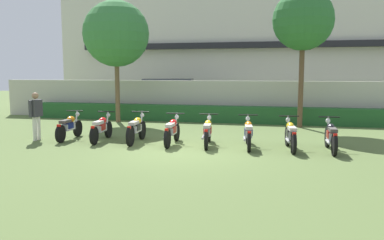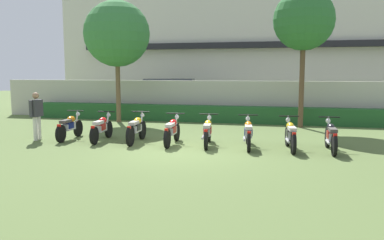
{
  "view_description": "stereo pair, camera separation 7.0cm",
  "coord_description": "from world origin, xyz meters",
  "views": [
    {
      "loc": [
        2.81,
        -10.81,
        2.29
      ],
      "look_at": [
        0.0,
        1.28,
        0.76
      ],
      "focal_mm": 36.81,
      "sensor_mm": 36.0,
      "label": 1
    },
    {
      "loc": [
        2.88,
        -10.79,
        2.29
      ],
      "look_at": [
        0.0,
        1.28,
        0.76
      ],
      "focal_mm": 36.81,
      "sensor_mm": 36.0,
      "label": 2
    }
  ],
  "objects": [
    {
      "name": "tree_far_side",
      "position": [
        3.5,
        5.85,
        4.31
      ],
      "size": [
        2.43,
        2.43,
        5.55
      ],
      "color": "brown",
      "rests_on": "ground"
    },
    {
      "name": "motorcycle_in_row_3",
      "position": [
        -0.57,
        0.96,
        0.44
      ],
      "size": [
        0.6,
        1.89,
        0.95
      ],
      "rotation": [
        0.0,
        0.0,
        1.62
      ],
      "color": "black",
      "rests_on": "ground"
    },
    {
      "name": "motorcycle_in_row_6",
      "position": [
        3.05,
        0.93,
        0.45
      ],
      "size": [
        0.6,
        1.85,
        0.97
      ],
      "rotation": [
        0.0,
        0.0,
        1.69
      ],
      "color": "black",
      "rests_on": "ground"
    },
    {
      "name": "parked_car",
      "position": [
        -3.37,
        10.57,
        0.94
      ],
      "size": [
        4.72,
        2.61,
        1.89
      ],
      "rotation": [
        0.0,
        0.0,
        0.15
      ],
      "color": "#9EA3A8",
      "rests_on": "ground"
    },
    {
      "name": "motorcycle_in_row_0",
      "position": [
        -4.2,
        1.05,
        0.44
      ],
      "size": [
        0.6,
        1.84,
        0.95
      ],
      "rotation": [
        0.0,
        0.0,
        1.64
      ],
      "color": "black",
      "rests_on": "ground"
    },
    {
      "name": "compound_wall",
      "position": [
        0.0,
        7.46,
        0.93
      ],
      "size": [
        22.72,
        0.3,
        1.86
      ],
      "primitive_type": "cube",
      "color": "#BCB7A8",
      "rests_on": "ground"
    },
    {
      "name": "building",
      "position": [
        0.0,
        16.68,
        3.67
      ],
      "size": [
        23.91,
        6.5,
        7.34
      ],
      "color": "beige",
      "rests_on": "ground"
    },
    {
      "name": "motorcycle_in_row_1",
      "position": [
        -3.01,
        1.01,
        0.44
      ],
      "size": [
        0.6,
        1.91,
        0.94
      ],
      "rotation": [
        0.0,
        0.0,
        1.67
      ],
      "color": "black",
      "rests_on": "ground"
    },
    {
      "name": "motorcycle_in_row_7",
      "position": [
        4.17,
        0.95,
        0.45
      ],
      "size": [
        0.6,
        1.91,
        0.96
      ],
      "rotation": [
        0.0,
        0.0,
        1.61
      ],
      "color": "black",
      "rests_on": "ground"
    },
    {
      "name": "motorcycle_in_row_2",
      "position": [
        -1.79,
        1.02,
        0.45
      ],
      "size": [
        0.6,
        1.92,
        0.97
      ],
      "rotation": [
        0.0,
        0.0,
        1.64
      ],
      "color": "black",
      "rests_on": "ground"
    },
    {
      "name": "motorcycle_in_row_4",
      "position": [
        0.56,
        1.02,
        0.44
      ],
      "size": [
        0.6,
        1.9,
        0.95
      ],
      "rotation": [
        0.0,
        0.0,
        1.69
      ],
      "color": "black",
      "rests_on": "ground"
    },
    {
      "name": "hedge_row",
      "position": [
        0.0,
        6.76,
        0.37
      ],
      "size": [
        18.17,
        0.7,
        0.74
      ],
      "primitive_type": "cube",
      "color": "#235628",
      "rests_on": "ground"
    },
    {
      "name": "tree_near_inspector",
      "position": [
        -4.5,
        5.75,
        3.94
      ],
      "size": [
        2.93,
        2.93,
        5.42
      ],
      "color": "brown",
      "rests_on": "ground"
    },
    {
      "name": "inspector_person",
      "position": [
        -5.2,
        0.68,
        0.94
      ],
      "size": [
        0.22,
        0.65,
        1.6
      ],
      "color": "silver",
      "rests_on": "ground"
    },
    {
      "name": "motorcycle_in_row_5",
      "position": [
        1.81,
        0.99,
        0.45
      ],
      "size": [
        0.6,
        1.94,
        0.96
      ],
      "rotation": [
        0.0,
        0.0,
        1.69
      ],
      "color": "black",
      "rests_on": "ground"
    },
    {
      "name": "ground",
      "position": [
        0.0,
        0.0,
        0.0
      ],
      "size": [
        60.0,
        60.0,
        0.0
      ],
      "primitive_type": "plane",
      "color": "#566B38"
    }
  ]
}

